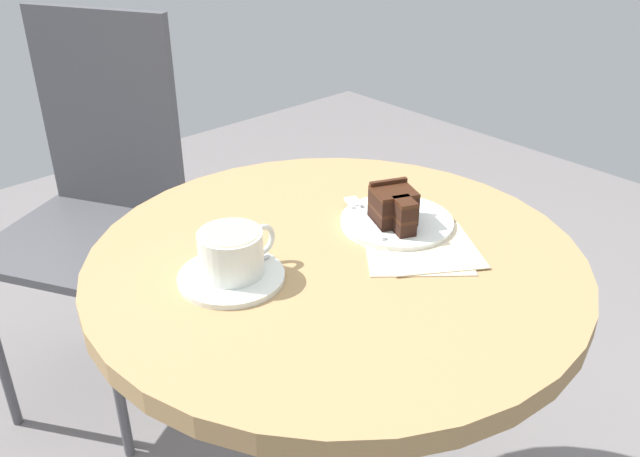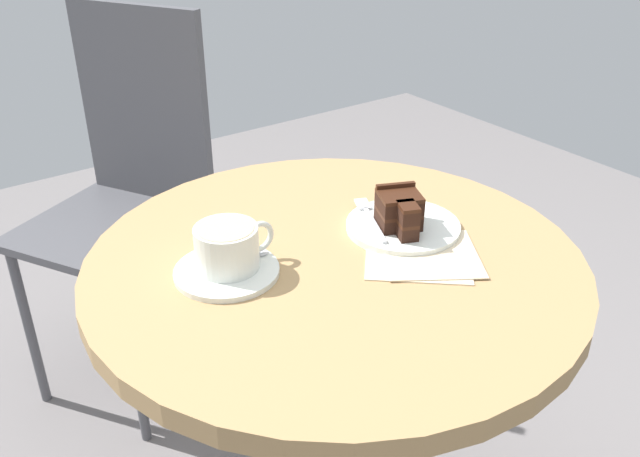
% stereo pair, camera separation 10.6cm
% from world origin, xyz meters
% --- Properties ---
extents(cafe_table, '(0.78, 0.78, 0.70)m').
position_xyz_m(cafe_table, '(0.00, 0.00, 0.58)').
color(cafe_table, '#A37F51').
rests_on(cafe_table, ground).
extents(saucer, '(0.16, 0.16, 0.01)m').
position_xyz_m(saucer, '(-0.16, 0.05, 0.70)').
color(saucer, silver).
rests_on(saucer, cafe_table).
extents(coffee_cup, '(0.13, 0.10, 0.07)m').
position_xyz_m(coffee_cup, '(-0.16, 0.05, 0.74)').
color(coffee_cup, silver).
rests_on(coffee_cup, saucer).
extents(teaspoon, '(0.09, 0.06, 0.00)m').
position_xyz_m(teaspoon, '(-0.12, 0.07, 0.71)').
color(teaspoon, silver).
rests_on(teaspoon, saucer).
extents(cake_plate, '(0.19, 0.19, 0.01)m').
position_xyz_m(cake_plate, '(0.14, -0.00, 0.70)').
color(cake_plate, silver).
rests_on(cake_plate, cafe_table).
extents(cake_slice, '(0.09, 0.10, 0.06)m').
position_xyz_m(cake_slice, '(0.13, -0.01, 0.74)').
color(cake_slice, black).
rests_on(cake_slice, cake_plate).
extents(fork, '(0.08, 0.15, 0.00)m').
position_xyz_m(fork, '(0.11, 0.05, 0.71)').
color(fork, silver).
rests_on(fork, cake_plate).
extents(napkin, '(0.23, 0.23, 0.00)m').
position_xyz_m(napkin, '(0.11, -0.08, 0.70)').
color(napkin, beige).
rests_on(napkin, cafe_table).
extents(cafe_chair, '(0.52, 0.52, 0.96)m').
position_xyz_m(cafe_chair, '(-0.05, 0.76, 0.57)').
color(cafe_chair, '#4C4C51').
rests_on(cafe_chair, ground).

